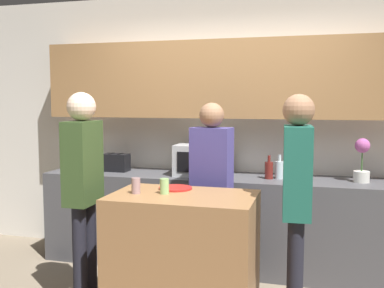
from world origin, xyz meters
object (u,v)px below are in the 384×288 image
microwave (203,160)px  person_left (211,179)px  toaster (116,162)px  bottle_2 (294,169)px  plate_on_island (175,188)px  cup_1 (136,186)px  person_center (83,180)px  bottle_1 (279,170)px  potted_plant (362,160)px  cup_0 (164,186)px  bottle_0 (269,170)px  person_right (297,191)px

microwave → person_left: bearing=-68.6°
toaster → person_left: person_left is taller
bottle_2 → plate_on_island: bottle_2 is taller
cup_1 → person_center: (-0.46, 0.05, 0.01)m
bottle_1 → plate_on_island: size_ratio=0.86×
microwave → bottle_1: size_ratio=2.32×
potted_plant → cup_0: 1.85m
bottle_1 → bottle_2: bottle_2 is taller
bottle_1 → person_left: bearing=-136.8°
toaster → person_left: 1.24m
toaster → cup_1: size_ratio=2.19×
person_left → person_center: 1.07m
bottle_0 → person_right: (0.29, -1.00, 0.02)m
toaster → bottle_1: (1.66, -0.01, -0.00)m
bottle_0 → plate_on_island: bearing=-125.8°
plate_on_island → person_center: person_center is taller
cup_0 → person_center: bearing=179.6°
plate_on_island → person_center: bearing=-165.2°
cup_1 → person_left: bearing=56.7°
cup_1 → person_center: 0.47m
person_center → microwave: bearing=147.7°
bottle_0 → plate_on_island: bottle_0 is taller
person_center → cup_1: bearing=83.2°
person_right → microwave: bearing=37.6°
bottle_2 → person_left: size_ratio=0.15×
cup_0 → bottle_1: bearing=55.7°
cup_1 → person_right: (1.16, 0.11, 0.00)m
microwave → plate_on_island: (0.00, -0.92, -0.10)m
bottle_2 → plate_on_island: (-0.86, -0.98, -0.04)m
potted_plant → bottle_2: potted_plant is taller
bottle_2 → cup_1: bottle_2 is taller
microwave → person_left: 0.55m
person_right → toaster: bearing=56.5°
bottle_0 → person_right: 1.05m
bottle_0 → person_center: person_center is taller
potted_plant → bottle_2: (-0.59, 0.06, -0.11)m
plate_on_island → person_left: 0.46m
bottle_2 → cup_0: 1.47m
potted_plant → person_left: bearing=-157.9°
microwave → bottle_1: microwave is taller
potted_plant → bottle_1: (-0.72, -0.01, -0.11)m
potted_plant → plate_on_island: bearing=-147.5°
microwave → plate_on_island: bearing=-89.7°
bottle_1 → person_center: (-1.43, -1.10, 0.03)m
cup_1 → person_center: bearing=173.5°
microwave → bottle_0: bearing=-3.7°
person_left → toaster: bearing=-16.8°
cup_0 → person_center: person_center is taller
bottle_2 → plate_on_island: bearing=-131.3°
cup_1 → toaster: bearing=121.0°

